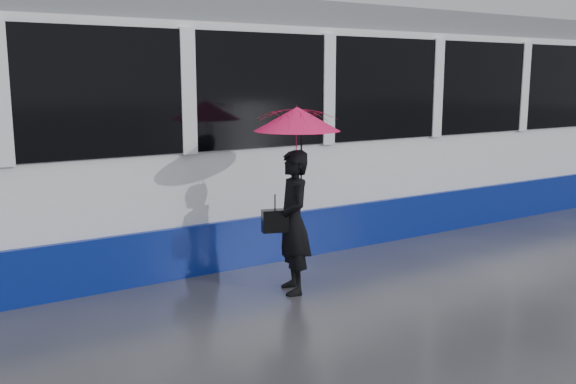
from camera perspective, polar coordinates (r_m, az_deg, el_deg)
ground at (r=6.75m, az=-5.12°, el=-10.39°), size 90.00×90.00×0.00m
rails at (r=8.93m, az=-12.64°, el=-5.37°), size 34.00×1.51×0.02m
tram at (r=9.86m, az=1.68°, el=5.94°), size 26.00×2.56×3.35m
woman at (r=7.05m, az=0.45°, el=-2.70°), size 0.54×0.67×1.59m
umbrella at (r=6.92m, az=0.81°, el=5.02°), size 1.17×1.17×1.07m
handbag at (r=6.94m, az=-1.16°, el=-2.58°), size 0.31×0.20×0.43m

